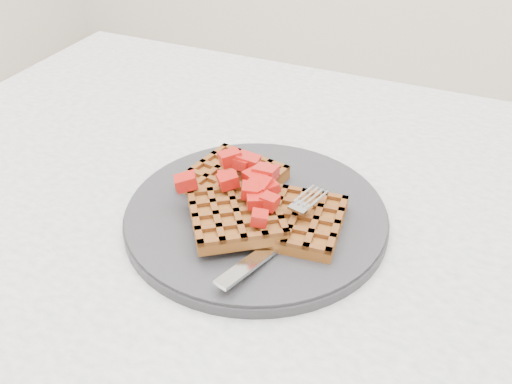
# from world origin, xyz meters

# --- Properties ---
(table) EXTENTS (1.20, 0.80, 0.75)m
(table) POSITION_xyz_m (0.00, 0.00, 0.64)
(table) COLOR silver
(table) RESTS_ON ground
(plate) EXTENTS (0.30, 0.30, 0.02)m
(plate) POSITION_xyz_m (-0.06, -0.04, 0.76)
(plate) COLOR #252528
(plate) RESTS_ON table
(waffles) EXTENTS (0.21, 0.20, 0.03)m
(waffles) POSITION_xyz_m (-0.06, -0.04, 0.78)
(waffles) COLOR brown
(waffles) RESTS_ON plate
(strawberry_pile) EXTENTS (0.15, 0.15, 0.02)m
(strawberry_pile) POSITION_xyz_m (-0.06, -0.04, 0.80)
(strawberry_pile) COLOR #8E0100
(strawberry_pile) RESTS_ON waffles
(fork) EXTENTS (0.07, 0.18, 0.02)m
(fork) POSITION_xyz_m (-0.01, -0.08, 0.77)
(fork) COLOR silver
(fork) RESTS_ON plate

